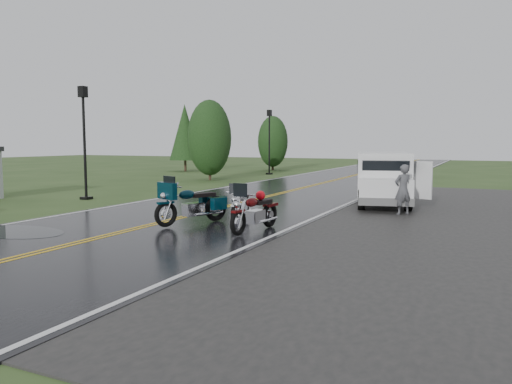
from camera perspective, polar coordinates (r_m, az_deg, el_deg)
ground at (r=13.83m, az=-14.21°, el=-4.38°), size 120.00×120.00×0.00m
road at (r=22.38m, az=2.23°, el=-0.34°), size 8.00×100.00×0.04m
motorcycle_red at (r=12.38m, az=-2.06°, el=-2.36°), size 1.01×2.25×1.29m
motorcycle_teal at (r=13.81m, az=-10.29°, el=-1.35°), size 1.69×2.54×1.41m
motorcycle_silver at (r=14.16m, az=-2.48°, el=-1.64°), size 1.14×2.04×1.14m
van_white at (r=17.70m, az=12.00°, el=1.17°), size 3.10×5.49×2.04m
person_at_van at (r=16.90m, az=16.45°, el=0.18°), size 0.71×0.68×1.64m
lamp_post_near_left at (r=21.87m, az=-19.01°, el=5.35°), size 0.40×0.40×4.71m
lamp_post_far_left at (r=36.79m, az=1.53°, el=5.74°), size 0.41×0.41×4.78m
tree_left_mid at (r=31.46m, az=-5.32°, el=5.27°), size 2.74×2.74×4.29m
tree_left_far at (r=42.43m, az=1.93°, el=5.15°), size 2.55×2.55×3.92m
pine_left_far at (r=41.20m, az=-8.12°, el=6.05°), size 2.55×2.55×5.31m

